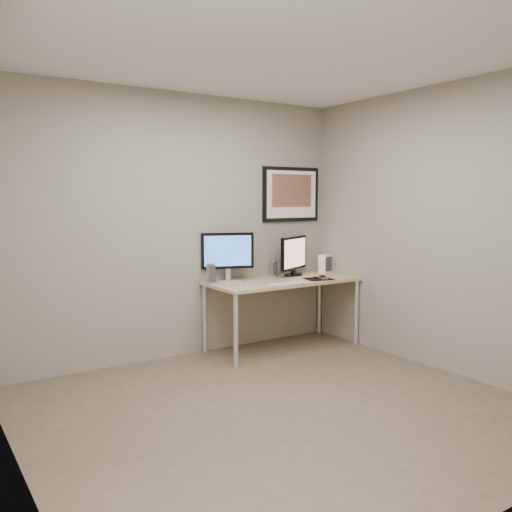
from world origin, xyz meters
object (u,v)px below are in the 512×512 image
object	(u,v)px
desk	(283,286)
framed_art	(291,194)
speaker_left	(211,273)
fan_unit	(325,264)
monitor_tv	(294,255)
keyboard	(285,284)
monitor_large	(228,254)
speaker_right	(274,269)

from	to	relation	value
desk	framed_art	world-z (taller)	framed_art
desk	speaker_left	xyz separation A→B (m)	(-0.75, 0.19, 0.17)
fan_unit	desk	bearing A→B (deg)	-178.57
monitor_tv	speaker_left	xyz separation A→B (m)	(-1.02, 0.02, -0.13)
monitor_tv	keyboard	size ratio (longest dim) A/B	1.25
monitor_tv	fan_unit	size ratio (longest dim) A/B	2.44
monitor_tv	fan_unit	distance (m)	0.47
monitor_large	fan_unit	distance (m)	1.25
monitor_tv	desk	bearing A→B (deg)	-174.66
monitor_large	speaker_left	xyz separation A→B (m)	(-0.23, -0.06, -0.17)
monitor_large	speaker_left	distance (m)	0.30
monitor_large	speaker_right	xyz separation A→B (m)	(0.58, 0.00, -0.19)
desk	framed_art	xyz separation A→B (m)	(0.35, 0.33, 0.96)
speaker_right	desk	bearing A→B (deg)	-93.39
framed_art	monitor_tv	size ratio (longest dim) A/B	1.48
desk	speaker_right	world-z (taller)	speaker_right
monitor_large	monitor_tv	size ratio (longest dim) A/B	1.04
monitor_large	fan_unit	world-z (taller)	monitor_large
speaker_left	speaker_right	world-z (taller)	speaker_left
monitor_large	speaker_right	distance (m)	0.61
speaker_right	keyboard	xyz separation A→B (m)	(-0.24, -0.54, -0.08)
framed_art	speaker_left	size ratio (longest dim) A/B	3.69
desk	speaker_right	bearing A→B (deg)	76.18
desk	keyboard	world-z (taller)	keyboard
monitor_large	framed_art	bearing A→B (deg)	24.40
speaker_left	fan_unit	bearing A→B (deg)	-0.53
monitor_tv	fan_unit	bearing A→B (deg)	-26.28
desk	framed_art	distance (m)	1.07
framed_art	monitor_tv	world-z (taller)	framed_art
monitor_large	keyboard	xyz separation A→B (m)	(0.34, -0.54, -0.27)
speaker_right	keyboard	distance (m)	0.59
desk	monitor_tv	xyz separation A→B (m)	(0.27, 0.17, 0.30)
desk	framed_art	size ratio (longest dim) A/B	2.13
speaker_left	keyboard	bearing A→B (deg)	-39.49
keyboard	monitor_tv	bearing A→B (deg)	50.38
framed_art	monitor_large	distance (m)	1.07
monitor_large	speaker_right	bearing A→B (deg)	19.20
speaker_right	fan_unit	bearing A→B (deg)	3.39
desk	speaker_left	world-z (taller)	speaker_left
speaker_left	fan_unit	world-z (taller)	fan_unit
speaker_right	keyboard	bearing A→B (deg)	-103.39
keyboard	desk	bearing A→B (deg)	63.30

